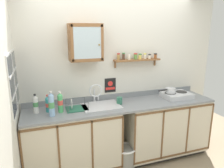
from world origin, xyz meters
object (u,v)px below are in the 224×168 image
sink (100,106)px  warning_sign (110,85)px  bottle_opaque_white_2 (36,104)px  trash_bin (125,157)px  bottle_soda_green_0 (60,103)px  wall_cabinet (86,43)px  saucepan (170,90)px  bottle_water_blue_1 (51,105)px  mug (119,101)px  dish_rack (76,108)px  bottle_detergent_teal_3 (48,104)px  hot_plate_stove (177,95)px

sink → warning_sign: size_ratio=2.41×
bottle_opaque_white_2 → trash_bin: size_ratio=0.74×
bottle_soda_green_0 → wall_cabinet: 0.88m
saucepan → bottle_water_blue_1: bearing=-175.6°
bottle_soda_green_0 → wall_cabinet: wall_cabinet is taller
mug → warning_sign: bearing=101.5°
saucepan → trash_bin: (-0.85, -0.21, -0.90)m
bottle_opaque_white_2 → dish_rack: (0.52, -0.03, -0.10)m
saucepan → bottle_opaque_white_2: bearing=179.3°
bottle_opaque_white_2 → warning_sign: (1.11, 0.24, 0.10)m
bottle_water_blue_1 → bottle_detergent_teal_3: bottle_water_blue_1 is taller
bottle_water_blue_1 → bottle_detergent_teal_3: (-0.04, 0.16, -0.05)m
bottle_opaque_white_2 → trash_bin: (1.18, -0.23, -0.89)m
bottle_opaque_white_2 → bottle_soda_green_0: bearing=-13.1°
dish_rack → warning_sign: warning_sign is taller
bottle_soda_green_0 → warning_sign: warning_sign is taller
hot_plate_stove → bottle_water_blue_1: 1.96m
mug → wall_cabinet: 0.96m
saucepan → bottle_opaque_white_2: size_ratio=1.23×
mug → trash_bin: (0.02, -0.21, -0.82)m
sink → wall_cabinet: (-0.16, 0.12, 0.90)m
sink → saucepan: size_ratio=1.66×
bottle_detergent_teal_3 → trash_bin: bottle_detergent_teal_3 is taller
sink → bottle_opaque_white_2: bearing=179.4°
bottle_water_blue_1 → bottle_opaque_white_2: bearing=139.0°
bottle_water_blue_1 → bottle_opaque_white_2: size_ratio=1.25×
hot_plate_stove → trash_bin: bearing=-169.1°
hot_plate_stove → dish_rack: size_ratio=1.51×
bottle_soda_green_0 → bottle_water_blue_1: bearing=-141.4°
warning_sign → trash_bin: 1.10m
bottle_water_blue_1 → bottle_soda_green_0: bearing=38.6°
saucepan → bottle_water_blue_1: size_ratio=0.99×
bottle_detergent_teal_3 → bottle_water_blue_1: bearing=-77.6°
sink → dish_rack: size_ratio=1.84×
bottle_water_blue_1 → mug: 0.98m
mug → bottle_opaque_white_2: bearing=178.6°
bottle_opaque_white_2 → bottle_detergent_teal_3: bearing=-1.1°
trash_bin → bottle_soda_green_0: bearing=169.5°
sink → bottle_detergent_teal_3: (-0.72, 0.01, 0.11)m
bottle_detergent_teal_3 → warning_sign: bearing=14.1°
saucepan → trash_bin: size_ratio=0.91×
hot_plate_stove → bottle_detergent_teal_3: bearing=178.7°
mug → trash_bin: mug is taller
saucepan → bottle_opaque_white_2: bottle_opaque_white_2 is taller
mug → trash_bin: bearing=-84.0°
mug → wall_cabinet: bearing=162.5°
mug → warning_sign: size_ratio=0.57×
sink → hot_plate_stove: bearing=-1.7°
wall_cabinet → warning_sign: wall_cabinet is taller
bottle_soda_green_0 → warning_sign: bearing=21.1°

